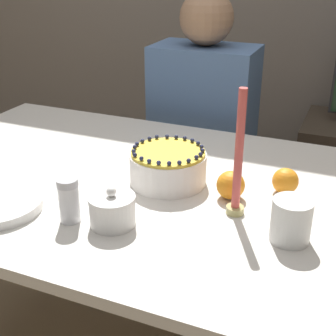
{
  "coord_description": "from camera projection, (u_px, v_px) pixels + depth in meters",
  "views": [
    {
      "loc": [
        0.51,
        -1.05,
        1.36
      ],
      "look_at": [
        0.06,
        0.02,
        0.82
      ],
      "focal_mm": 50.0,
      "sensor_mm": 36.0,
      "label": 1
    }
  ],
  "objects": [
    {
      "name": "cup",
      "position": [
        291.0,
        221.0,
        1.02
      ],
      "size": [
        0.09,
        0.09,
        0.1
      ],
      "color": "white",
      "rests_on": "dining_table"
    },
    {
      "name": "cake",
      "position": [
        168.0,
        167.0,
        1.28
      ],
      "size": [
        0.21,
        0.21,
        0.1
      ],
      "color": "white",
      "rests_on": "dining_table"
    },
    {
      "name": "dining_table",
      "position": [
        145.0,
        216.0,
        1.35
      ],
      "size": [
        1.55,
        0.93,
        0.78
      ],
      "color": "beige",
      "rests_on": "ground_plane"
    },
    {
      "name": "orange_fruit_0",
      "position": [
        285.0,
        181.0,
        1.23
      ],
      "size": [
        0.07,
        0.07,
        0.07
      ],
      "color": "orange",
      "rests_on": "dining_table"
    },
    {
      "name": "person_man_blue_shirt",
      "position": [
        202.0,
        164.0,
        1.98
      ],
      "size": [
        0.4,
        0.34,
        1.24
      ],
      "rotation": [
        0.0,
        0.0,
        3.14
      ],
      "color": "#2D2D38",
      "rests_on": "ground_plane"
    },
    {
      "name": "orange_fruit_1",
      "position": [
        231.0,
        184.0,
        1.2
      ],
      "size": [
        0.07,
        0.07,
        0.07
      ],
      "color": "orange",
      "rests_on": "dining_table"
    },
    {
      "name": "sugar_bowl",
      "position": [
        112.0,
        210.0,
        1.08
      ],
      "size": [
        0.11,
        0.11,
        0.1
      ],
      "color": "white",
      "rests_on": "dining_table"
    },
    {
      "name": "candle",
      "position": [
        238.0,
        165.0,
        1.09
      ],
      "size": [
        0.04,
        0.04,
        0.31
      ],
      "color": "tan",
      "rests_on": "dining_table"
    },
    {
      "name": "sugar_shaker",
      "position": [
        69.0,
        200.0,
        1.09
      ],
      "size": [
        0.05,
        0.05,
        0.11
      ],
      "color": "white",
      "rests_on": "dining_table"
    }
  ]
}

